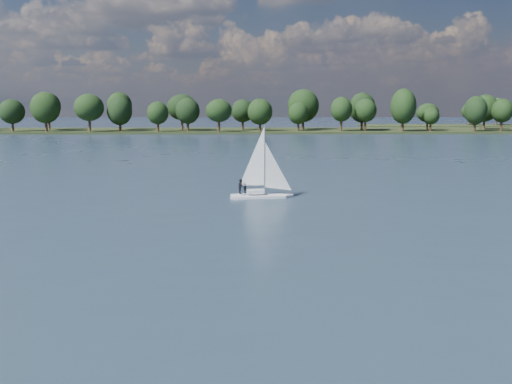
# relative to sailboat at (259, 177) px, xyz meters

# --- Properties ---
(ground) EXTENTS (700.00, 700.00, 0.00)m
(ground) POSITION_rel_sailboat_xyz_m (3.58, 46.47, -2.42)
(ground) COLOR #233342
(ground) RESTS_ON ground
(far_shore) EXTENTS (660.00, 40.00, 1.50)m
(far_shore) POSITION_rel_sailboat_xyz_m (3.58, 158.47, -2.42)
(far_shore) COLOR black
(far_shore) RESTS_ON ground
(sailboat) EXTENTS (6.79, 2.86, 8.66)m
(sailboat) POSITION_rel_sailboat_xyz_m (0.00, 0.00, 0.00)
(sailboat) COLOR white
(sailboat) RESTS_ON ground
(treeline) EXTENTS (563.02, 74.18, 18.53)m
(treeline) POSITION_rel_sailboat_xyz_m (2.88, 154.58, 5.73)
(treeline) COLOR black
(treeline) RESTS_ON ground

